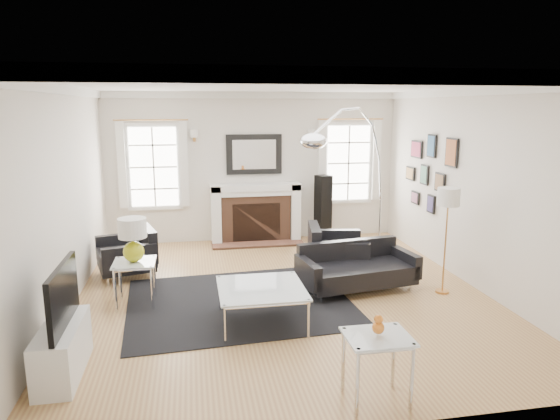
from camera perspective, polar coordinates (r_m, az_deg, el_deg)
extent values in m
plane|color=#A06F43|center=(6.97, 0.26, -9.56)|extent=(6.00, 6.00, 0.00)
cube|color=silver|center=(9.53, -3.00, 4.89)|extent=(5.50, 0.04, 2.80)
cube|color=silver|center=(3.76, 8.59, -5.91)|extent=(5.50, 0.04, 2.80)
cube|color=silver|center=(6.68, -23.63, 0.99)|extent=(0.04, 6.00, 2.80)
cube|color=silver|center=(7.58, 21.19, 2.35)|extent=(0.04, 6.00, 2.80)
cube|color=white|center=(6.50, 0.28, 14.10)|extent=(5.50, 6.00, 0.02)
cube|color=white|center=(6.50, 0.28, 13.57)|extent=(5.50, 6.00, 0.12)
cube|color=white|center=(9.41, -7.32, -0.52)|extent=(0.18, 0.38, 1.10)
cube|color=white|center=(9.60, 1.66, -0.19)|extent=(0.18, 0.38, 1.10)
cube|color=white|center=(9.38, -2.82, 2.63)|extent=(1.70, 0.38, 0.12)
cube|color=white|center=(9.40, -2.81, 2.03)|extent=(1.50, 0.34, 0.10)
cube|color=brown|center=(9.51, -2.80, -0.92)|extent=(1.30, 0.30, 0.90)
cube|color=black|center=(9.43, -2.72, -1.47)|extent=(0.90, 0.10, 0.76)
cube|color=brown|center=(9.36, -2.56, -3.85)|extent=(1.70, 0.50, 0.04)
cube|color=black|center=(9.46, -2.98, 6.37)|extent=(1.05, 0.06, 0.75)
cube|color=white|center=(9.43, -2.95, 6.35)|extent=(0.82, 0.02, 0.55)
cube|color=white|center=(9.45, -14.22, 4.80)|extent=(1.00, 0.05, 1.60)
cube|color=white|center=(9.42, -14.23, 4.78)|extent=(0.84, 0.02, 1.44)
cube|color=white|center=(9.40, -17.63, 4.88)|extent=(0.14, 0.05, 1.55)
cube|color=white|center=(9.32, -10.89, 5.16)|extent=(0.14, 0.05, 1.55)
cube|color=white|center=(9.89, 7.76, 5.35)|extent=(1.00, 0.05, 1.60)
cube|color=white|center=(9.87, 7.81, 5.33)|extent=(0.84, 0.02, 1.44)
cube|color=white|center=(9.64, 4.82, 5.55)|extent=(0.14, 0.05, 1.55)
cube|color=white|center=(9.98, 10.97, 5.58)|extent=(0.14, 0.05, 1.55)
cube|color=black|center=(8.03, 19.04, 6.23)|extent=(0.03, 0.34, 0.44)
cube|color=#A5572C|center=(8.02, 18.92, 6.23)|extent=(0.01, 0.29, 0.39)
cube|color=black|center=(8.60, 16.96, 7.01)|extent=(0.03, 0.28, 0.38)
cube|color=#305A85|center=(8.59, 16.85, 7.02)|extent=(0.01, 0.23, 0.33)
cube|color=black|center=(9.10, 15.35, 6.70)|extent=(0.03, 0.40, 0.30)
cube|color=#B7385A|center=(9.09, 15.25, 6.71)|extent=(0.01, 0.35, 0.25)
cube|color=black|center=(8.35, 17.82, 3.03)|extent=(0.03, 0.30, 0.30)
cube|color=brown|center=(8.34, 17.71, 3.03)|extent=(0.01, 0.25, 0.25)
cube|color=black|center=(8.83, 16.18, 3.90)|extent=(0.03, 0.26, 0.34)
cube|color=#558E72|center=(8.82, 16.08, 3.90)|extent=(0.01, 0.21, 0.29)
cube|color=black|center=(9.32, 14.68, 4.07)|extent=(0.03, 0.32, 0.24)
cube|color=#AB7F49|center=(9.32, 14.58, 4.07)|extent=(0.01, 0.27, 0.19)
cube|color=black|center=(8.63, 16.88, 0.66)|extent=(0.03, 0.24, 0.30)
cube|color=#433870|center=(8.62, 16.78, 0.66)|extent=(0.01, 0.19, 0.25)
cube|color=black|center=(9.16, 15.20, 1.37)|extent=(0.03, 0.28, 0.22)
cube|color=#985973|center=(9.15, 15.10, 1.37)|extent=(0.01, 0.23, 0.17)
cube|color=white|center=(5.37, -23.60, -14.46)|extent=(0.35, 1.00, 0.50)
cube|color=black|center=(5.15, -23.56, -8.94)|extent=(0.05, 1.00, 0.58)
cube|color=black|center=(6.70, -4.66, -10.44)|extent=(3.02, 2.57, 0.01)
cube|color=black|center=(7.12, 8.84, -7.20)|extent=(1.63, 0.96, 0.26)
cube|color=black|center=(7.34, 7.70, -5.04)|extent=(1.54, 0.36, 0.43)
cube|color=black|center=(6.78, 3.18, -7.13)|extent=(0.23, 0.74, 0.33)
cube|color=black|center=(7.46, 14.02, -5.70)|extent=(0.23, 0.74, 0.33)
cube|color=black|center=(7.94, -17.20, -5.36)|extent=(0.95, 0.95, 0.29)
cube|color=black|center=(7.93, -14.81, -3.63)|extent=(0.34, 0.78, 0.48)
cube|color=black|center=(8.28, -17.65, -3.86)|extent=(0.78, 0.32, 0.37)
cube|color=black|center=(7.54, -16.80, -5.31)|extent=(0.78, 0.32, 0.37)
cube|color=black|center=(7.73, 6.63, -5.24)|extent=(0.93, 0.93, 0.30)
cube|color=black|center=(7.63, 3.94, -3.68)|extent=(0.27, 0.82, 0.51)
cube|color=black|center=(7.31, 7.06, -5.26)|extent=(0.82, 0.25, 0.39)
cube|color=black|center=(8.09, 6.27, -3.58)|extent=(0.82, 0.25, 0.39)
cube|color=silver|center=(5.94, -2.16, -8.91)|extent=(1.01, 1.01, 0.02)
cylinder|color=silver|center=(5.55, -6.32, -12.89)|extent=(0.04, 0.04, 0.45)
cylinder|color=silver|center=(5.68, 3.28, -12.26)|extent=(0.04, 0.04, 0.45)
cylinder|color=silver|center=(6.41, -6.90, -9.46)|extent=(0.04, 0.04, 0.45)
cylinder|color=silver|center=(6.52, 1.37, -9.01)|extent=(0.04, 0.04, 0.45)
cube|color=silver|center=(6.70, -16.31, -5.78)|extent=(0.53, 0.53, 0.02)
cylinder|color=silver|center=(6.61, -18.32, -8.72)|extent=(0.04, 0.04, 0.58)
cylinder|color=silver|center=(6.55, -14.40, -8.65)|extent=(0.04, 0.04, 0.58)
cylinder|color=silver|center=(7.02, -17.82, -7.46)|extent=(0.04, 0.04, 0.58)
cylinder|color=silver|center=(6.97, -14.15, -7.38)|extent=(0.04, 0.04, 0.58)
cube|color=silver|center=(4.47, 11.12, -14.03)|extent=(0.56, 0.47, 0.02)
cylinder|color=silver|center=(4.38, 8.83, -18.97)|extent=(0.04, 0.04, 0.61)
cylinder|color=silver|center=(4.54, 14.85, -18.04)|extent=(0.04, 0.04, 0.61)
cylinder|color=silver|center=(4.70, 7.24, -16.64)|extent=(0.04, 0.04, 0.61)
cylinder|color=silver|center=(4.85, 12.86, -15.89)|extent=(0.04, 0.04, 0.61)
sphere|color=#B1B516|center=(6.66, -16.38, -4.59)|extent=(0.27, 0.27, 0.27)
cylinder|color=#B1B516|center=(6.62, -16.45, -3.48)|extent=(0.04, 0.04, 0.11)
cylinder|color=white|center=(6.58, -16.54, -1.98)|extent=(0.36, 0.36, 0.25)
sphere|color=orange|center=(4.44, 11.16, -13.07)|extent=(0.11, 0.11, 0.11)
sphere|color=orange|center=(4.41, 11.20, -12.15)|extent=(0.08, 0.08, 0.08)
cube|color=silver|center=(8.90, 11.21, -4.29)|extent=(0.27, 0.44, 0.22)
ellipsoid|color=silver|center=(6.86, 3.83, 7.87)|extent=(0.37, 0.37, 0.22)
cylinder|color=#C18643|center=(7.38, 18.03, -8.83)|extent=(0.19, 0.19, 0.03)
cylinder|color=#C18643|center=(7.18, 18.35, -4.05)|extent=(0.02, 0.02, 1.30)
cylinder|color=white|center=(7.03, 18.71, 1.43)|extent=(0.30, 0.30, 0.24)
cube|color=black|center=(9.56, 4.93, 0.21)|extent=(0.32, 0.32, 1.26)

